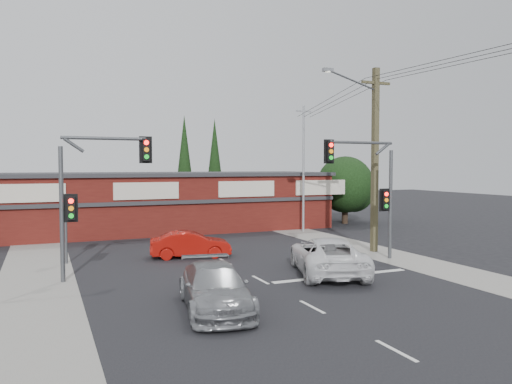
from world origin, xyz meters
name	(u,v)px	position (x,y,z in m)	size (l,w,h in m)	color
ground	(253,276)	(0.00, 0.00, 0.00)	(120.00, 120.00, 0.00)	black
road_strip	(215,256)	(0.00, 5.00, 0.01)	(14.00, 70.00, 0.01)	black
verge_left	(37,270)	(-8.50, 5.00, 0.01)	(3.00, 70.00, 0.02)	gray
verge_right	(353,246)	(8.50, 5.00, 0.01)	(3.00, 70.00, 0.02)	gray
stop_line	(342,276)	(3.50, -1.50, 0.01)	(6.50, 0.35, 0.01)	silver
white_suv	(327,256)	(3.17, -0.88, 0.80)	(2.67, 5.79, 1.61)	silver
silver_suv	(215,288)	(-3.08, -4.16, 0.73)	(2.06, 5.06, 1.47)	gray
red_sedan	(190,244)	(-1.25, 5.29, 0.68)	(1.43, 4.10, 1.35)	#9B1009
lane_dashes	(190,243)	(0.00, 9.91, 0.01)	(0.12, 57.41, 0.01)	silver
shop_building	(150,201)	(-0.99, 16.99, 2.13)	(27.30, 8.40, 4.22)	#48120E
tree_cluster	(344,188)	(14.69, 15.44, 2.90)	(5.90, 5.10, 5.50)	#2D2116
conifer_near	(185,157)	(3.50, 24.00, 5.48)	(1.80, 1.80, 9.25)	#2D2116
conifer_far	(215,158)	(7.00, 26.00, 5.48)	(1.80, 1.80, 9.25)	#2D2116
traffic_mast_left	(89,185)	(-6.43, 2.00, 3.93)	(3.77, 0.27, 5.97)	#47494C
traffic_mast_right	(372,181)	(6.86, 1.00, 3.95)	(3.96, 0.27, 5.97)	#47494C
pedestal_signal	(66,214)	(-7.20, 6.01, 2.41)	(0.55, 0.27, 3.38)	#47494C
utility_pole	(373,153)	(8.36, 2.99, 5.40)	(4.38, 0.59, 10.00)	brown
steel_pole	(304,166)	(9.00, 12.00, 4.70)	(1.20, 0.16, 9.00)	gray
power_lines	(452,67)	(8.47, -2.47, 9.04)	(2.01, 29.00, 1.22)	black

